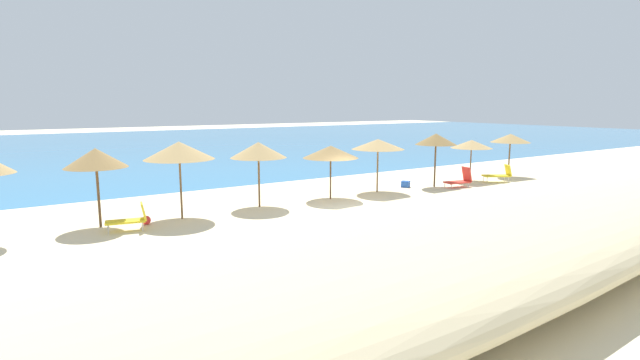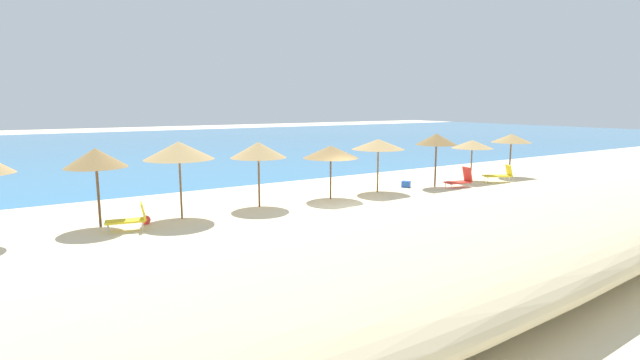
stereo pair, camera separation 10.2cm
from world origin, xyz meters
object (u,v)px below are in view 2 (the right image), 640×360
beach_umbrella_2 (179,150)px  cooler_box (406,184)px  beach_umbrella_5 (378,144)px  beach_umbrella_7 (472,144)px  lounge_chair_1 (500,174)px  beach_umbrella_4 (331,152)px  beach_umbrella_8 (511,138)px  beach_umbrella_6 (437,139)px  lounge_chair_2 (130,218)px  beach_umbrella_1 (96,158)px  lounge_chair_0 (461,180)px  beach_ball (146,220)px  beach_umbrella_3 (258,150)px

beach_umbrella_2 → cooler_box: size_ratio=7.15×
beach_umbrella_5 → beach_umbrella_7: size_ratio=1.13×
lounge_chair_1 → cooler_box: 5.88m
beach_umbrella_4 → beach_umbrella_5: 3.03m
beach_umbrella_7 → cooler_box: (-4.57, 0.50, -1.98)m
beach_umbrella_8 → beach_umbrella_6: bearing=-179.4°
beach_umbrella_5 → lounge_chair_2: size_ratio=1.86×
beach_umbrella_1 → lounge_chair_0: beach_umbrella_1 is taller
beach_umbrella_2 → beach_umbrella_6: beach_umbrella_2 is taller
beach_umbrella_4 → beach_umbrella_8: size_ratio=0.99×
beach_umbrella_7 → lounge_chair_0: bearing=-152.6°
beach_umbrella_6 → beach_umbrella_8: (6.49, 0.07, -0.20)m
lounge_chair_2 → beach_ball: size_ratio=4.36×
beach_umbrella_6 → beach_umbrella_7: beach_umbrella_6 is taller
beach_umbrella_5 → beach_umbrella_8: size_ratio=1.02×
beach_umbrella_1 → beach_umbrella_5: (12.95, -0.07, -0.10)m
beach_umbrella_6 → lounge_chair_2: (-15.74, -0.62, -2.12)m
beach_umbrella_3 → beach_umbrella_4: size_ratio=1.09×
beach_umbrella_4 → beach_umbrella_6: beach_umbrella_6 is taller
beach_umbrella_1 → lounge_chair_2: beach_umbrella_1 is taller
lounge_chair_0 → lounge_chair_1: 3.15m
beach_umbrella_4 → lounge_chair_2: size_ratio=1.79×
beach_umbrella_6 → lounge_chair_0: size_ratio=1.90×
beach_umbrella_3 → beach_umbrella_6: bearing=-2.9°
lounge_chair_1 → cooler_box: bearing=103.6°
beach_umbrella_5 → beach_umbrella_1: bearing=179.7°
lounge_chair_0 → lounge_chair_1: lounge_chair_0 is taller
lounge_chair_0 → beach_ball: bearing=98.5°
lounge_chair_1 → beach_umbrella_3: bearing=114.5°
beach_umbrella_5 → beach_umbrella_6: size_ratio=0.94×
cooler_box → beach_umbrella_8: bearing=-4.8°
beach_umbrella_8 → beach_umbrella_5: bearing=177.7°
beach_umbrella_1 → beach_umbrella_6: beach_umbrella_1 is taller
beach_umbrella_2 → beach_umbrella_4: beach_umbrella_2 is taller
lounge_chair_0 → lounge_chair_2: size_ratio=1.04×
beach_umbrella_5 → beach_umbrella_8: 10.10m
cooler_box → beach_umbrella_2: bearing=-177.6°
beach_umbrella_7 → lounge_chair_2: bearing=-177.4°
beach_umbrella_6 → lounge_chair_2: 15.90m
beach_umbrella_1 → cooler_box: bearing=0.7°
lounge_chair_2 → beach_umbrella_2: bearing=-56.4°
beach_umbrella_3 → beach_umbrella_7: size_ratio=1.19×
beach_umbrella_4 → beach_umbrella_8: bearing=-0.9°
lounge_chair_0 → beach_umbrella_4: bearing=93.4°
beach_umbrella_6 → lounge_chair_1: bearing=-12.8°
beach_umbrella_7 → beach_umbrella_1: bearing=179.1°
beach_umbrella_1 → cooler_box: 15.32m
beach_umbrella_2 → lounge_chair_1: beach_umbrella_2 is taller
beach_umbrella_8 → lounge_chair_0: bearing=-170.4°
beach_umbrella_7 → beach_ball: beach_umbrella_7 is taller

